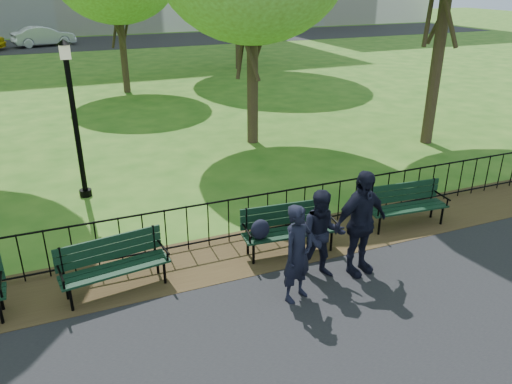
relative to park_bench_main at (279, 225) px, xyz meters
name	(u,v)px	position (x,y,z in m)	size (l,w,h in m)	color
ground	(327,285)	(0.31, -1.23, -0.59)	(120.00, 120.00, 0.00)	#275716
dirt_strip	(287,243)	(0.31, 0.27, -0.57)	(60.00, 1.60, 0.01)	#332615
far_street	(96,43)	(0.31, 33.77, -0.58)	(70.00, 9.00, 0.01)	black
iron_fence	(277,210)	(0.31, 0.77, -0.09)	(24.06, 0.06, 1.00)	black
park_bench_main	(279,225)	(0.00, 0.00, 0.00)	(1.76, 0.67, 0.98)	black
park_bench_left_a	(113,259)	(-2.91, 0.01, -0.03)	(1.76, 0.75, 0.97)	black
park_bench_right_a	(406,200)	(2.86, 0.11, -0.05)	(1.70, 0.65, 0.94)	black
lamppost	(74,115)	(-3.03, 4.10, 1.33)	(0.32, 0.32, 3.51)	black
person_left	(298,254)	(-0.31, -1.34, 0.22)	(0.58, 0.38, 1.59)	black
person_mid	(322,235)	(0.34, -0.94, 0.21)	(0.76, 0.40, 1.56)	black
person_right	(360,223)	(0.99, -1.05, 0.35)	(1.08, 0.44, 1.85)	black
sedan_silver	(43,36)	(-3.32, 33.15, 0.12)	(1.48, 4.23, 1.39)	#B5B8BD
sedan_dark	(255,26)	(13.57, 34.18, 0.18)	(2.10, 5.17, 1.50)	black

